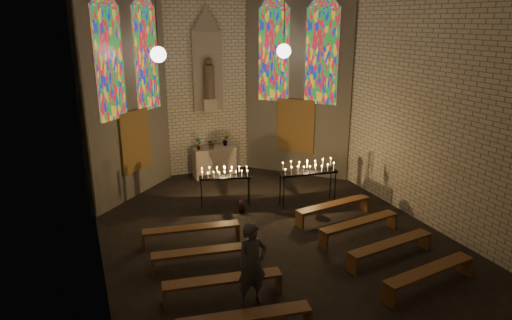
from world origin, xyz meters
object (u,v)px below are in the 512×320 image
(votive_stand_left, at_px, (225,174))
(votive_stand_right, at_px, (308,169))
(altar, at_px, (214,162))
(aisle_flower_pot, at_px, (242,206))
(visitor, at_px, (252,264))

(votive_stand_left, xyz_separation_m, votive_stand_right, (2.21, -0.85, 0.14))
(altar, bearing_deg, aisle_flower_pot, -93.66)
(votive_stand_left, bearing_deg, votive_stand_right, -6.64)
(aisle_flower_pot, relative_size, visitor, 0.22)
(votive_stand_right, relative_size, visitor, 1.05)
(votive_stand_right, bearing_deg, aisle_flower_pot, -178.42)
(votive_stand_left, relative_size, votive_stand_right, 0.88)
(votive_stand_right, bearing_deg, visitor, -124.15)
(votive_stand_right, bearing_deg, votive_stand_left, 164.64)
(votive_stand_left, distance_m, visitor, 4.85)
(visitor, bearing_deg, aisle_flower_pot, 65.84)
(votive_stand_right, xyz_separation_m, visitor, (-3.24, -3.89, -0.24))
(aisle_flower_pot, relative_size, votive_stand_left, 0.24)
(aisle_flower_pot, distance_m, votive_stand_right, 2.16)
(aisle_flower_pot, relative_size, votive_stand_right, 0.21)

